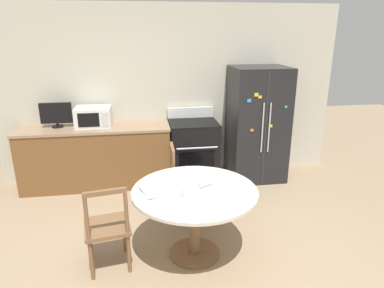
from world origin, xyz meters
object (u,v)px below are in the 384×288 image
candle_glass (187,193)px  countertop_tv (56,114)px  refrigerator (257,124)px  oven_range (193,151)px  dining_chair_far (186,181)px  dining_chair_left (107,228)px  microwave (94,117)px

candle_glass → countertop_tv: bearing=126.7°
refrigerator → countertop_tv: bearing=177.6°
oven_range → dining_chair_far: bearing=-104.1°
refrigerator → dining_chair_left: size_ratio=1.90×
refrigerator → dining_chair_left: refrigerator is taller
refrigerator → countertop_tv: refrigerator is taller
countertop_tv → refrigerator: bearing=-2.4°
microwave → dining_chair_far: size_ratio=0.55×
oven_range → dining_chair_far: 1.05m
countertop_tv → dining_chair_left: bearing=-68.1°
refrigerator → microwave: bearing=177.4°
microwave → candle_glass: size_ratio=5.40×
oven_range → candle_glass: size_ratio=11.74×
refrigerator → candle_glass: (-1.36, -1.98, -0.08)m
oven_range → candle_glass: bearing=-100.7°
microwave → dining_chair_left: (0.31, -2.02, -0.60)m
countertop_tv → dining_chair_far: countertop_tv is taller
refrigerator → microwave: 2.43m
microwave → candle_glass: bearing=-63.1°
refrigerator → oven_range: (-0.98, 0.04, -0.39)m
oven_range → dining_chair_far: oven_range is taller
microwave → dining_chair_left: microwave is taller
countertop_tv → candle_glass: bearing=-53.3°
refrigerator → microwave: (-2.42, 0.11, 0.18)m
microwave → candle_glass: 2.35m
dining_chair_far → refrigerator: bearing=129.4°
microwave → candle_glass: (1.06, -2.09, -0.26)m
microwave → dining_chair_left: size_ratio=0.55×
microwave → dining_chair_far: 1.72m
oven_range → dining_chair_far: (-0.26, -1.02, -0.03)m
dining_chair_far → candle_glass: dining_chair_far is taller
refrigerator → microwave: size_ratio=3.45×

